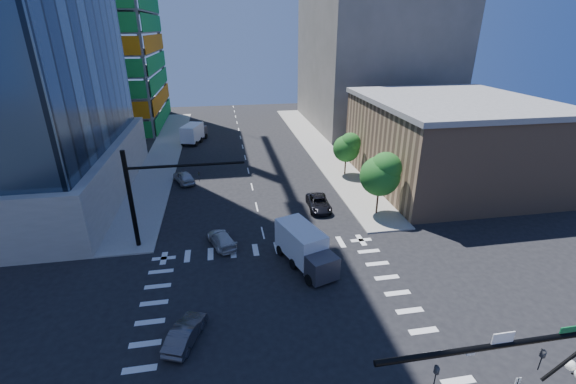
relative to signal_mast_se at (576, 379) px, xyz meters
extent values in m
plane|color=black|center=(-10.60, 11.50, -5.01)|extent=(160.00, 160.00, 0.00)
cube|color=silver|center=(-10.60, 11.50, -5.00)|extent=(20.00, 20.00, 0.01)
cube|color=gray|center=(1.90, 51.50, -4.93)|extent=(5.00, 60.00, 0.15)
cube|color=gray|center=(-23.10, 51.50, -4.93)|extent=(5.00, 60.00, 0.15)
cube|color=#917054|center=(14.40, 33.50, -0.01)|extent=(20.00, 22.00, 10.00)
cube|color=slate|center=(14.40, 33.50, 5.29)|extent=(20.50, 22.50, 0.60)
cube|color=#5C5953|center=(16.40, 66.50, 8.99)|extent=(24.00, 30.00, 28.00)
cylinder|color=black|center=(-4.10, 0.00, 2.54)|extent=(10.00, 0.24, 0.24)
cylinder|color=black|center=(-0.50, 0.00, 1.44)|extent=(2.50, 0.14, 2.50)
imported|color=black|center=(-2.10, 0.00, 1.44)|extent=(0.16, 0.20, 1.00)
imported|color=black|center=(-6.60, 0.00, 1.44)|extent=(0.16, 0.20, 1.00)
cube|color=white|center=(-4.10, 0.00, 2.89)|extent=(0.90, 0.04, 0.50)
cube|color=#0D5E2B|center=(-1.10, 0.00, 2.84)|extent=(1.10, 0.04, 0.28)
sphere|color=white|center=(-0.20, 0.25, 0.54)|extent=(0.44, 0.44, 0.44)
cylinder|color=black|center=(-22.10, 23.00, -0.36)|extent=(0.40, 0.40, 9.00)
cylinder|color=black|center=(-17.10, 23.00, 2.54)|extent=(10.00, 0.24, 0.24)
imported|color=black|center=(-16.10, 23.00, 1.44)|extent=(0.16, 0.20, 1.00)
cylinder|color=#382316|center=(1.90, 25.50, -3.72)|extent=(0.20, 0.20, 2.27)
sphere|color=#15511A|center=(1.90, 25.50, -0.63)|extent=(4.16, 4.16, 4.16)
sphere|color=#2B7627|center=(2.30, 25.20, 0.34)|extent=(3.25, 3.25, 3.25)
cylinder|color=#382316|center=(2.20, 37.50, -3.90)|extent=(0.20, 0.20, 1.92)
sphere|color=#15511A|center=(2.20, 37.50, -1.28)|extent=(3.52, 3.52, 3.52)
sphere|color=#2B7627|center=(2.60, 37.20, -0.46)|extent=(2.75, 2.75, 2.75)
cube|color=silver|center=(0.10, 2.50, -3.01)|extent=(0.30, 0.03, 0.40)
imported|color=black|center=(-3.89, 27.87, -4.32)|extent=(2.56, 5.07, 1.37)
imported|color=#BDBDBD|center=(-14.58, 21.85, -4.37)|extent=(3.13, 4.74, 1.28)
imported|color=#ABADB3|center=(-19.10, 38.40, -4.23)|extent=(3.42, 4.91, 1.55)
imported|color=#424246|center=(-17.01, 10.31, -4.34)|extent=(2.77, 4.29, 1.33)
cube|color=silver|center=(-7.63, 17.20, -3.11)|extent=(3.86, 5.50, 2.60)
cube|color=#3A3940|center=(-7.63, 17.20, -3.76)|extent=(2.75, 2.43, 1.90)
cube|color=white|center=(-18.59, 57.90, -3.08)|extent=(3.86, 5.56, 2.63)
cube|color=#3A3940|center=(-18.59, 57.90, -3.74)|extent=(2.77, 2.45, 1.92)
camera|label=1|loc=(-13.87, -9.42, 13.50)|focal=24.00mm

